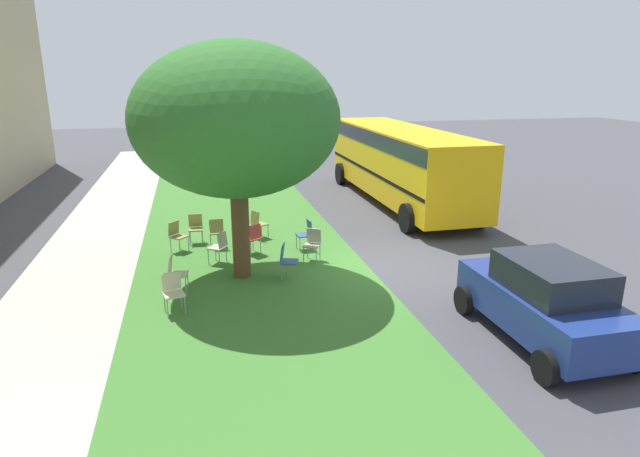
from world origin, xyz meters
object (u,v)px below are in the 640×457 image
object	(u,v)px
chair_5	(196,226)
chair_6	(287,259)
chair_8	(177,234)
parked_car	(545,300)
chair_9	(253,236)
school_bus	(400,158)
chair_4	(216,230)
chair_0	(313,242)
chair_7	(175,271)
chair_2	(258,222)
chair_1	(306,232)
street_tree	(236,120)
chair_10	(219,245)
chair_3	(173,290)

from	to	relation	value
chair_5	chair_6	size ratio (longest dim) A/B	1.00
chair_8	parked_car	distance (m)	9.91
chair_9	parked_car	distance (m)	7.98
school_bus	chair_8	bearing A→B (deg)	116.68
chair_4	chair_6	distance (m)	3.31
chair_0	chair_7	size ratio (longest dim) A/B	1.00
chair_9	school_bus	size ratio (longest dim) A/B	0.08
chair_2	chair_4	bearing A→B (deg)	115.01
chair_9	chair_6	bearing A→B (deg)	-163.92
chair_7	chair_6	bearing A→B (deg)	-83.91
chair_4	chair_9	distance (m)	1.29
chair_0	chair_8	distance (m)	3.96
chair_1	chair_6	size ratio (longest dim) A/B	1.00
chair_4	chair_9	size ratio (longest dim) A/B	1.00
chair_0	chair_5	world-z (taller)	same
street_tree	chair_5	world-z (taller)	street_tree
chair_1	school_bus	distance (m)	6.94
chair_10	chair_7	bearing A→B (deg)	148.09
chair_8	chair_10	world-z (taller)	same
parked_car	school_bus	bearing A→B (deg)	-7.59
chair_0	chair_6	xyz separation A→B (m)	(-1.17, 0.92, 0.00)
chair_0	chair_3	distance (m)	4.44
chair_8	chair_9	size ratio (longest dim) A/B	1.00
chair_9	chair_5	bearing A→B (deg)	47.40
chair_0	chair_2	size ratio (longest dim) A/B	1.00
school_bus	chair_3	bearing A→B (deg)	135.08
chair_7	school_bus	world-z (taller)	school_bus
chair_9	chair_4	bearing A→B (deg)	49.06
street_tree	parked_car	xyz separation A→B (m)	(-4.75, -5.26, -3.04)
chair_6	chair_4	bearing A→B (deg)	28.36
chair_1	chair_7	bearing A→B (deg)	123.67
street_tree	chair_0	xyz separation A→B (m)	(0.74, -1.99, -3.36)
chair_3	parked_car	distance (m)	7.49
parked_car	chair_0	bearing A→B (deg)	30.73
chair_4	chair_6	world-z (taller)	same
chair_4	chair_6	bearing A→B (deg)	-151.64
chair_1	chair_2	world-z (taller)	same
street_tree	chair_1	xyz separation A→B (m)	(1.69, -2.01, -3.36)
chair_8	chair_9	world-z (taller)	same
chair_4	chair_8	world-z (taller)	same
chair_1	chair_6	xyz separation A→B (m)	(-2.12, 0.94, 0.00)
chair_4	chair_6	xyz separation A→B (m)	(-2.91, -1.57, 0.00)
chair_6	chair_8	world-z (taller)	same
street_tree	chair_3	xyz separation A→B (m)	(-1.83, 1.63, -3.36)
chair_6	chair_10	world-z (taller)	same
chair_8	chair_4	bearing A→B (deg)	-84.81
chair_4	chair_10	bearing A→B (deg)	-180.00
chair_0	chair_7	bearing A→B (deg)	112.08
chair_8	school_bus	size ratio (longest dim) A/B	0.08
chair_7	school_bus	size ratio (longest dim) A/B	0.08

